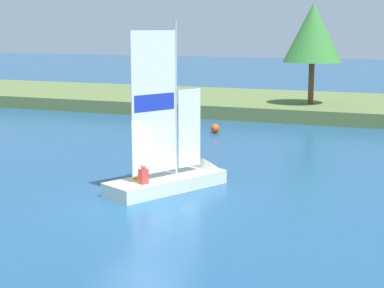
{
  "coord_description": "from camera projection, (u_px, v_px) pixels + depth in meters",
  "views": [
    {
      "loc": [
        8.37,
        -16.42,
        5.36
      ],
      "look_at": [
        -0.04,
        4.51,
        1.2
      ],
      "focal_mm": 58.51,
      "sensor_mm": 36.0,
      "label": 1
    }
  ],
  "objects": [
    {
      "name": "ground_plane",
      "position": [
        138.0,
        208.0,
        19.02
      ],
      "size": [
        200.0,
        200.0,
        0.0
      ],
      "primitive_type": "plane",
      "color": "navy"
    },
    {
      "name": "shore_bank",
      "position": [
        305.0,
        105.0,
        41.11
      ],
      "size": [
        80.0,
        11.54,
        0.81
      ],
      "primitive_type": "cube",
      "color": "#5B703D",
      "rests_on": "ground"
    },
    {
      "name": "shoreline_tree_left",
      "position": [
        313.0,
        33.0,
        37.72
      ],
      "size": [
        3.55,
        3.55,
        6.13
      ],
      "color": "brown",
      "rests_on": "shore_bank"
    },
    {
      "name": "sailboat",
      "position": [
        183.0,
        174.0,
        21.56
      ],
      "size": [
        3.35,
        5.0,
        6.03
      ],
      "rotation": [
        0.0,
        0.0,
        1.12
      ],
      "color": "silver",
      "rests_on": "ground"
    },
    {
      "name": "channel_buoy",
      "position": [
        215.0,
        128.0,
        32.69
      ],
      "size": [
        0.47,
        0.47,
        0.47
      ],
      "primitive_type": "sphere",
      "color": "#E54C19",
      "rests_on": "ground"
    }
  ]
}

